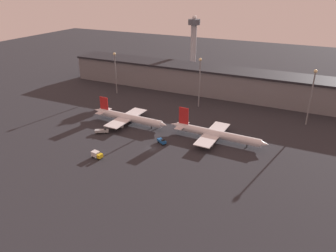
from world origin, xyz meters
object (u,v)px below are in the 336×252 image
at_px(service_vehicle_1, 162,141).
at_px(service_vehicle_0, 102,131).
at_px(service_vehicle_2, 97,154).
at_px(control_tower, 194,41).
at_px(airplane_1, 216,134).
at_px(airplane_0, 129,118).

bearing_deg(service_vehicle_1, service_vehicle_0, -142.64).
relative_size(service_vehicle_1, service_vehicle_2, 1.04).
bearing_deg(service_vehicle_0, control_tower, 59.23).
bearing_deg(service_vehicle_0, service_vehicle_1, -25.64).
xyz_separation_m(airplane_1, service_vehicle_2, (-39.76, -37.97, -1.54)).
xyz_separation_m(service_vehicle_1, control_tower, (-32.29, 117.87, 24.81)).
distance_m(service_vehicle_1, service_vehicle_2, 30.24).
distance_m(service_vehicle_2, control_tower, 144.40).
bearing_deg(service_vehicle_2, service_vehicle_0, 130.05).
bearing_deg(airplane_0, control_tower, 95.33).
bearing_deg(service_vehicle_2, airplane_0, 110.01).
distance_m(airplane_0, control_tower, 107.39).
xyz_separation_m(service_vehicle_1, service_vehicle_2, (-18.67, -23.79, 0.36)).
height_order(service_vehicle_0, control_tower, control_tower).
bearing_deg(service_vehicle_1, airplane_0, -174.99).
relative_size(service_vehicle_0, control_tower, 0.15).
bearing_deg(service_vehicle_0, service_vehicle_2, -89.93).
distance_m(service_vehicle_0, service_vehicle_1, 31.43).
height_order(airplane_0, control_tower, control_tower).
height_order(service_vehicle_1, control_tower, control_tower).
bearing_deg(airplane_0, service_vehicle_2, -76.82).
relative_size(airplane_1, service_vehicle_2, 9.20).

